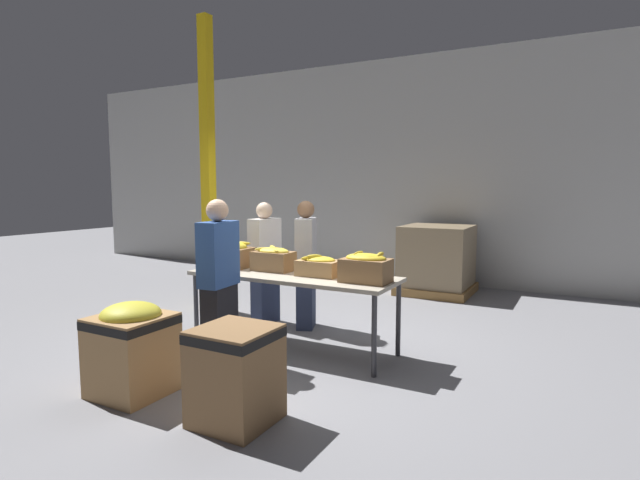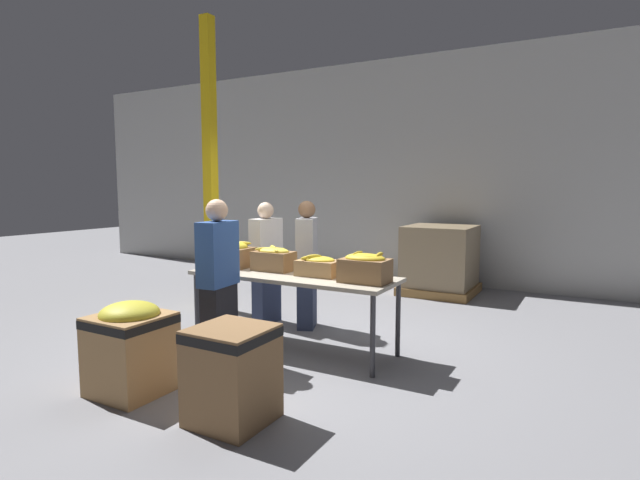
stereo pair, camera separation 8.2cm
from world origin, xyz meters
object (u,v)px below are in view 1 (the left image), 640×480
(sorting_table, at_px, (293,280))
(volunteer_2, at_px, (219,282))
(volunteer_1, at_px, (306,265))
(pallet_stack_0, at_px, (437,260))
(support_pillar, at_px, (208,166))
(donation_bin_0, at_px, (132,346))
(banana_box_1, at_px, (273,259))
(banana_box_3, at_px, (366,267))
(donation_bin_1, at_px, (235,372))
(banana_box_0, at_px, (233,254))
(volunteer_0, at_px, (265,263))
(banana_box_2, at_px, (319,266))

(sorting_table, xyz_separation_m, volunteer_2, (-0.44, -0.67, 0.05))
(volunteer_1, relative_size, pallet_stack_0, 1.37)
(volunteer_1, relative_size, support_pillar, 0.39)
(volunteer_1, relative_size, donation_bin_0, 2.00)
(banana_box_1, height_order, banana_box_3, banana_box_3)
(banana_box_3, height_order, volunteer_1, volunteer_1)
(sorting_table, relative_size, banana_box_3, 4.84)
(banana_box_3, relative_size, donation_bin_1, 0.65)
(volunteer_1, relative_size, volunteer_2, 0.97)
(donation_bin_1, height_order, support_pillar, support_pillar)
(banana_box_0, distance_m, volunteer_0, 0.68)
(donation_bin_1, bearing_deg, donation_bin_0, 180.00)
(sorting_table, height_order, donation_bin_0, sorting_table)
(support_pillar, bearing_deg, banana_box_1, -28.07)
(volunteer_1, bearing_deg, banana_box_3, 32.99)
(sorting_table, bearing_deg, pallet_stack_0, 80.57)
(banana_box_2, bearing_deg, volunteer_2, -135.36)
(banana_box_3, distance_m, volunteer_1, 1.41)
(volunteer_2, relative_size, donation_bin_1, 2.26)
(volunteer_1, distance_m, donation_bin_1, 2.54)
(donation_bin_1, distance_m, support_pillar, 3.90)
(banana_box_3, xyz_separation_m, volunteer_1, (-1.13, 0.82, -0.18))
(banana_box_2, height_order, donation_bin_1, banana_box_2)
(banana_box_0, distance_m, volunteer_1, 0.91)
(banana_box_1, distance_m, donation_bin_0, 1.80)
(sorting_table, xyz_separation_m, donation_bin_0, (-0.58, -1.61, -0.33))
(banana_box_3, bearing_deg, banana_box_2, 171.16)
(volunteer_1, relative_size, donation_bin_1, 2.18)
(volunteer_0, xyz_separation_m, donation_bin_1, (1.35, -2.34, -0.38))
(volunteer_1, xyz_separation_m, donation_bin_0, (-0.29, -2.39, -0.36))
(banana_box_1, bearing_deg, sorting_table, -15.16)
(volunteer_2, relative_size, support_pillar, 0.40)
(donation_bin_1, distance_m, pallet_stack_0, 5.12)
(banana_box_3, xyz_separation_m, pallet_stack_0, (-0.26, 3.54, -0.42))
(banana_box_0, relative_size, banana_box_1, 0.98)
(volunteer_1, bearing_deg, volunteer_2, -27.15)
(banana_box_0, height_order, volunteer_2, volunteer_2)
(volunteer_1, bearing_deg, donation_bin_1, -3.18)
(banana_box_1, relative_size, donation_bin_0, 0.56)
(banana_box_2, relative_size, pallet_stack_0, 0.39)
(sorting_table, distance_m, pallet_stack_0, 3.56)
(donation_bin_1, height_order, pallet_stack_0, pallet_stack_0)
(banana_box_1, relative_size, volunteer_2, 0.27)
(banana_box_2, xyz_separation_m, pallet_stack_0, (0.29, 3.46, -0.37))
(volunteer_2, distance_m, support_pillar, 2.53)
(sorting_table, height_order, support_pillar, support_pillar)
(banana_box_1, bearing_deg, donation_bin_1, -64.97)
(banana_box_3, bearing_deg, volunteer_2, -153.94)
(volunteer_1, distance_m, support_pillar, 2.07)
(banana_box_2, xyz_separation_m, banana_box_3, (0.56, -0.09, 0.04))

